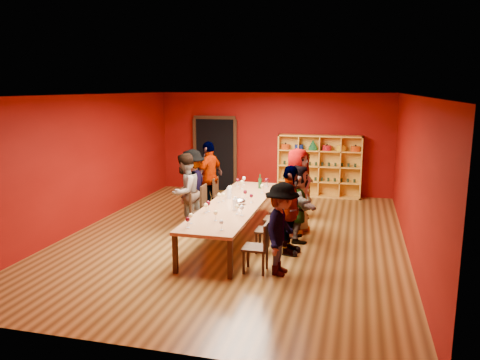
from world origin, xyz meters
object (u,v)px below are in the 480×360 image
object	(u,v)px
shelving_unit	(319,163)
person_right_2	(298,203)
person_right_0	(282,229)
person_right_1	(289,210)
tasting_table	(235,205)
person_left_3	(192,186)
chair_person_left_3	(208,202)
spittoon_bowl	(239,201)
chair_person_left_2	(198,209)
wine_bottle	(260,183)
person_right_3	(297,190)
chair_person_right_3	(283,209)
person_left_4	(210,177)
person_right_4	(305,185)
chair_person_right_0	(260,244)
chair_person_right_1	(271,227)
person_left_2	(185,192)
chair_person_right_2	(278,216)
chair_person_left_4	(220,193)
chair_person_right_4	(291,197)

from	to	relation	value
shelving_unit	person_right_2	distance (m)	4.22
person_right_0	person_right_1	size ratio (longest dim) A/B	0.93
tasting_table	person_left_3	distance (m)	1.61
person_right_0	chair_person_left_3	bearing A→B (deg)	46.54
spittoon_bowl	chair_person_left_2	bearing A→B (deg)	162.46
person_right_1	wine_bottle	distance (m)	2.52
person_right_1	person_right_3	xyz separation A→B (m)	(-0.05, 1.47, 0.07)
person_right_3	chair_person_right_3	bearing A→B (deg)	109.65
shelving_unit	person_left_4	size ratio (longest dim) A/B	1.32
person_left_3	person_right_3	distance (m)	2.52
person_right_0	person_right_4	size ratio (longest dim) A/B	0.99
chair_person_right_0	chair_person_right_1	size ratio (longest dim) A/B	1.00
person_right_2	person_right_3	size ratio (longest dim) A/B	0.86
chair_person_right_3	person_right_2	bearing A→B (deg)	-58.21
person_left_3	person_right_3	world-z (taller)	person_right_3
person_left_4	person_right_2	size ratio (longest dim) A/B	1.13
shelving_unit	wine_bottle	world-z (taller)	shelving_unit
person_right_0	person_right_2	distance (m)	1.86
chair_person_right_0	chair_person_left_2	bearing A→B (deg)	132.55
person_left_2	spittoon_bowl	distance (m)	1.37
person_left_4	spittoon_bowl	distance (m)	2.38
chair_person_right_0	spittoon_bowl	size ratio (longest dim) A/B	3.33
person_right_2	person_right_4	xyz separation A→B (m)	(-0.05, 1.81, 0.01)
chair_person_right_3	shelving_unit	bearing A→B (deg)	82.24
chair_person_right_2	person_left_4	bearing A→B (deg)	139.39
chair_person_left_4	chair_person_right_1	world-z (taller)	same
chair_person_right_4	chair_person_right_0	bearing A→B (deg)	-90.00
shelving_unit	person_left_4	bearing A→B (deg)	-136.74
spittoon_bowl	wine_bottle	bearing A→B (deg)	86.78
chair_person_left_2	person_right_0	xyz separation A→B (m)	(2.19, -1.98, 0.31)
chair_person_left_4	person_right_1	size ratio (longest dim) A/B	0.52
person_right_1	person_right_3	bearing A→B (deg)	8.50
person_left_2	chair_person_right_4	world-z (taller)	person_left_2
chair_person_right_4	shelving_unit	bearing A→B (deg)	78.55
chair_person_left_3	chair_person_right_4	xyz separation A→B (m)	(1.82, 0.97, 0.00)
person_right_2	chair_person_right_3	bearing A→B (deg)	13.29
person_right_1	chair_person_right_3	bearing A→B (deg)	20.01
person_right_2	chair_person_right_2	bearing A→B (deg)	71.50
person_left_2	wine_bottle	bearing A→B (deg)	145.76
person_right_3	chair_person_right_2	bearing A→B (deg)	174.39
chair_person_right_3	chair_person_right_4	xyz separation A→B (m)	(0.00, 1.17, 0.00)
chair_person_left_4	person_right_1	distance (m)	3.42
chair_person_right_1	chair_person_right_2	world-z (taller)	same
chair_person_left_4	person_right_4	bearing A→B (deg)	0.58
chair_person_right_0	person_right_0	world-z (taller)	person_right_0
chair_person_left_4	person_right_2	size ratio (longest dim) A/B	0.56
person_right_4	chair_person_left_4	bearing A→B (deg)	75.86
person_left_2	chair_person_right_4	distance (m)	2.74
chair_person_left_2	person_right_2	distance (m)	2.24
shelving_unit	person_left_3	bearing A→B (deg)	-128.62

